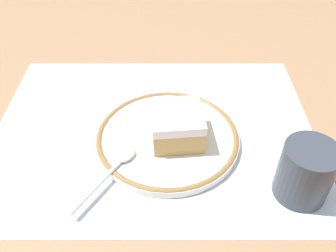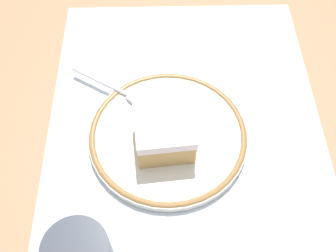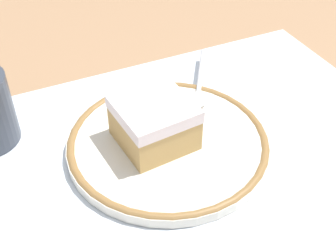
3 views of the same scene
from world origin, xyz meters
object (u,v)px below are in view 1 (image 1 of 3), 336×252
at_px(cake_slice, 177,125).
at_px(cup, 305,175).
at_px(napkin, 244,88).
at_px(spoon, 117,165).
at_px(plate, 168,137).

relative_size(cake_slice, cup, 1.02).
xyz_separation_m(cup, napkin, (-0.04, 0.24, -0.03)).
bearing_deg(spoon, napkin, 43.56).
bearing_deg(plate, cake_slice, -20.50).
distance_m(cup, napkin, 0.24).
xyz_separation_m(plate, spoon, (-0.07, -0.07, 0.01)).
bearing_deg(cup, napkin, 99.18).
height_order(plate, cup, cup).
xyz_separation_m(spoon, cup, (0.25, -0.03, 0.02)).
distance_m(plate, cup, 0.21).
relative_size(spoon, cup, 1.48).
distance_m(spoon, cup, 0.26).
distance_m(plate, napkin, 0.20).
relative_size(plate, cup, 2.73).
bearing_deg(spoon, plate, 42.04).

